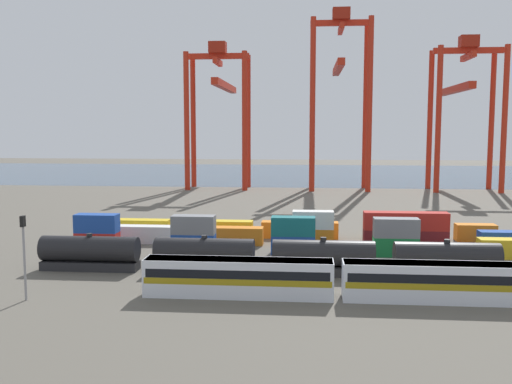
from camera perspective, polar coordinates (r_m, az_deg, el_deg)
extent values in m
plane|color=#5B564C|center=(120.17, 8.78, -2.07)|extent=(420.00, 420.00, 0.00)
cube|color=#384C60|center=(225.26, 7.08, 1.81)|extent=(400.00, 110.00, 0.01)
cube|color=silver|center=(60.15, -1.75, -8.47)|extent=(19.50, 3.10, 3.90)
cube|color=#9E8414|center=(60.17, -1.75, -8.56)|extent=(19.11, 3.14, 0.64)
cube|color=black|center=(59.98, -1.76, -7.84)|extent=(18.72, 3.13, 0.90)
cube|color=slate|center=(59.72, -1.76, -6.82)|extent=(19.30, 2.85, 0.36)
cube|color=silver|center=(61.23, 17.79, -8.50)|extent=(19.50, 3.10, 3.90)
cube|color=#9E8414|center=(61.25, 17.78, -8.59)|extent=(19.11, 3.14, 0.64)
cube|color=black|center=(61.06, 17.81, -7.88)|extent=(18.72, 3.13, 0.90)
cube|color=slate|center=(60.81, 17.84, -6.89)|extent=(19.30, 2.85, 0.36)
cube|color=#232326|center=(74.24, -16.06, -6.98)|extent=(11.98, 2.50, 1.10)
cylinder|color=black|center=(73.80, -16.11, -5.41)|extent=(11.98, 3.07, 3.07)
cylinder|color=black|center=(73.48, -16.15, -4.09)|extent=(0.70, 0.70, 0.36)
cube|color=#232326|center=(70.43, -5.11, -7.47)|extent=(11.98, 2.50, 1.10)
cylinder|color=black|center=(69.97, -5.12, -5.82)|extent=(11.98, 3.07, 3.07)
cylinder|color=black|center=(69.63, -5.14, -4.44)|extent=(0.70, 0.70, 0.36)
cube|color=#232326|center=(69.39, 6.64, -7.70)|extent=(11.98, 2.50, 1.10)
cylinder|color=black|center=(68.92, 6.67, -6.02)|extent=(11.98, 3.07, 3.07)
cylinder|color=black|center=(68.57, 6.68, -4.62)|extent=(0.70, 0.70, 0.36)
cube|color=#232326|center=(71.23, 18.26, -7.61)|extent=(11.98, 2.50, 1.10)
cylinder|color=black|center=(70.77, 18.32, -5.97)|extent=(11.98, 3.07, 3.07)
cylinder|color=black|center=(70.43, 18.37, -4.61)|extent=(0.70, 0.70, 0.36)
cylinder|color=gray|center=(62.69, -21.92, -6.12)|extent=(0.24, 0.24, 8.57)
cube|color=black|center=(62.02, -22.06, -2.70)|extent=(0.36, 0.60, 1.10)
cube|color=#AD211C|center=(85.54, -15.41, -4.71)|extent=(6.04, 2.44, 2.60)
cube|color=#1C4299|center=(85.09, -15.46, -2.99)|extent=(6.04, 2.44, 2.60)
cube|color=#1C4299|center=(81.74, -6.17, -5.03)|extent=(6.04, 2.44, 2.60)
cube|color=slate|center=(81.27, -6.19, -3.23)|extent=(6.04, 2.44, 2.60)
cube|color=#1C4299|center=(80.21, 3.69, -5.22)|extent=(6.04, 2.44, 2.60)
cube|color=#146066|center=(79.74, 3.70, -3.39)|extent=(6.04, 2.44, 2.60)
cube|color=#197538|center=(81.10, 13.64, -5.26)|extent=(6.04, 2.44, 2.60)
cube|color=slate|center=(80.63, 13.68, -3.45)|extent=(6.04, 2.44, 2.60)
cube|color=gold|center=(84.31, 23.09, -5.15)|extent=(6.04, 2.44, 2.60)
cube|color=silver|center=(89.90, -11.81, -4.09)|extent=(12.10, 2.44, 2.60)
cube|color=orange|center=(86.97, -3.28, -4.32)|extent=(12.10, 2.44, 2.60)
cube|color=orange|center=(86.07, 5.64, -4.45)|extent=(6.04, 2.44, 2.60)
cube|color=silver|center=(85.63, 5.66, -2.74)|extent=(6.04, 2.44, 2.60)
cube|color=maroon|center=(87.25, 14.53, -4.47)|extent=(12.10, 2.44, 2.60)
cube|color=#AD211C|center=(86.82, 14.58, -2.79)|extent=(12.10, 2.44, 2.60)
cube|color=#1C4299|center=(90.44, 22.99, -4.40)|extent=(6.04, 2.44, 2.60)
cube|color=gold|center=(96.19, -12.06, -3.43)|extent=(12.10, 2.44, 2.60)
cube|color=gold|center=(93.12, -4.05, -3.62)|extent=(12.10, 2.44, 2.60)
cube|color=orange|center=(91.96, 4.34, -3.75)|extent=(12.10, 2.44, 2.60)
cube|color=gold|center=(92.79, 12.76, -3.79)|extent=(6.04, 2.44, 2.60)
cube|color=orange|center=(95.56, 20.86, -3.76)|extent=(6.04, 2.44, 2.60)
cylinder|color=red|center=(164.35, -6.87, 6.93)|extent=(1.50, 1.50, 38.65)
cylinder|color=red|center=(161.76, -1.13, 6.98)|extent=(1.50, 1.50, 38.65)
cylinder|color=red|center=(173.57, -6.22, 6.90)|extent=(1.50, 1.50, 38.65)
cylinder|color=red|center=(171.12, -0.78, 6.94)|extent=(1.50, 1.50, 38.65)
cube|color=red|center=(168.76, -3.81, 13.25)|extent=(18.01, 1.20, 1.60)
cube|color=red|center=(168.57, -3.81, 12.71)|extent=(1.20, 11.02, 1.60)
cube|color=red|center=(182.20, -3.08, 10.40)|extent=(2.00, 41.10, 2.00)
cube|color=maroon|center=(169.07, -3.82, 14.05)|extent=(4.80, 4.00, 3.20)
cylinder|color=red|center=(160.27, 5.61, 8.52)|extent=(1.50, 1.50, 47.35)
cylinder|color=red|center=(161.13, 11.16, 8.42)|extent=(1.50, 1.50, 47.35)
cylinder|color=red|center=(170.99, 5.58, 8.37)|extent=(1.50, 1.50, 47.35)
cylinder|color=red|center=(171.79, 10.78, 8.28)|extent=(1.50, 1.50, 47.35)
cube|color=red|center=(168.32, 8.41, 16.21)|extent=(17.02, 1.20, 1.60)
cube|color=red|center=(168.05, 8.40, 15.67)|extent=(1.20, 12.32, 1.60)
cube|color=red|center=(178.34, 8.14, 12.07)|extent=(2.00, 33.35, 2.00)
cube|color=maroon|center=(168.75, 8.43, 17.01)|extent=(4.80, 4.00, 3.20)
cylinder|color=red|center=(163.86, 17.58, 6.82)|extent=(1.50, 1.50, 39.42)
cylinder|color=red|center=(168.38, 23.35, 6.58)|extent=(1.50, 1.50, 39.42)
cylinder|color=red|center=(174.52, 16.81, 6.79)|extent=(1.50, 1.50, 39.42)
cylinder|color=red|center=(178.78, 22.26, 6.58)|extent=(1.50, 1.50, 39.42)
cube|color=red|center=(172.49, 20.26, 12.99)|extent=(18.82, 1.20, 1.60)
cube|color=red|center=(172.30, 20.24, 12.46)|extent=(1.20, 12.50, 1.60)
cube|color=red|center=(184.05, 19.09, 9.57)|extent=(2.00, 36.88, 2.00)
cube|color=maroon|center=(172.81, 20.29, 13.78)|extent=(4.80, 4.00, 3.20)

